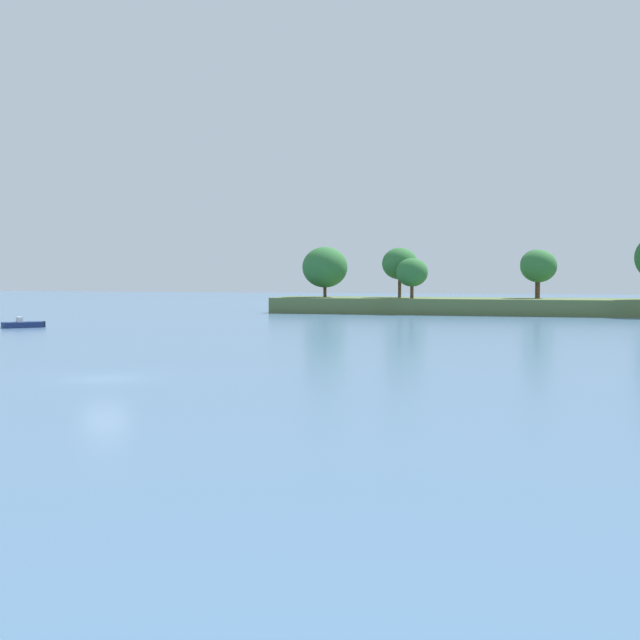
# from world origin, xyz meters

# --- Properties ---
(ground_plane) EXTENTS (400.00, 400.00, 0.00)m
(ground_plane) POSITION_xyz_m (0.00, 0.00, 0.00)
(ground_plane) COLOR #476B8E
(treeline_island) EXTENTS (59.02, 10.70, 10.29)m
(treeline_island) POSITION_xyz_m (14.47, 75.62, 3.41)
(treeline_island) COLOR #566B3D
(treeline_island) RESTS_ON ground
(fishing_skiff) EXTENTS (3.80, 3.87, 1.04)m
(fishing_skiff) POSITION_xyz_m (-28.74, 34.34, 0.30)
(fishing_skiff) COLOR navy
(fishing_skiff) RESTS_ON ground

